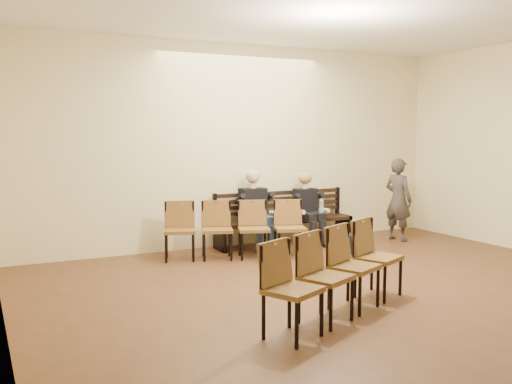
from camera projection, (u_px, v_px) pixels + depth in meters
ground at (451, 331)px, 5.72m from camera, size 10.00×10.00×0.00m
room_walls at (405, 81)px, 6.15m from camera, size 8.02×10.01×3.51m
bench at (285, 232)px, 10.15m from camera, size 2.60×0.90×0.45m
seated_man at (255, 210)px, 9.71m from camera, size 0.55×0.77×1.33m
seated_woman at (308, 211)px, 10.18m from camera, size 0.50×0.70×1.17m
laptop at (257, 217)px, 9.59m from camera, size 0.36×0.29×0.25m
water_bottle at (322, 213)px, 10.02m from camera, size 0.09×0.09×0.25m
bag at (342, 244)px, 9.37m from camera, size 0.50×0.41×0.31m
passerby at (398, 193)px, 10.46m from camera, size 0.55×0.72×1.74m
chair_row_front at (235, 230)px, 8.98m from camera, size 2.27×1.21×0.92m
chair_row_back at (340, 273)px, 6.19m from camera, size 2.30×1.43×0.94m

